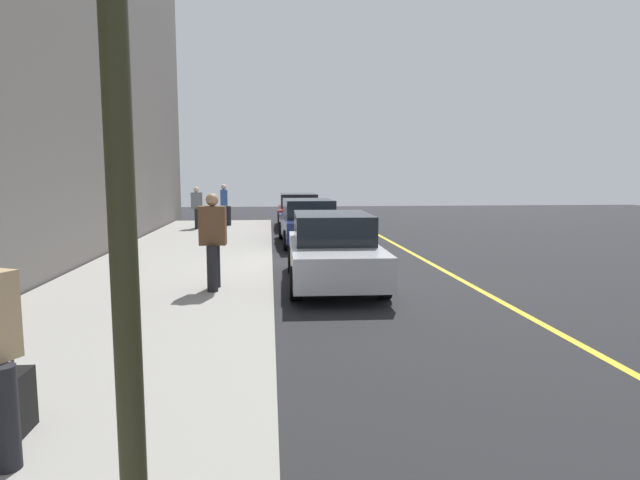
% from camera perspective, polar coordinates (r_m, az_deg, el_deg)
% --- Properties ---
extents(ground_plane, '(56.00, 56.00, 0.00)m').
position_cam_1_polar(ground_plane, '(12.53, -0.50, -3.78)').
color(ground_plane, black).
extents(sidewalk, '(28.00, 4.60, 0.15)m').
position_cam_1_polar(sidewalk, '(12.67, -15.57, -3.57)').
color(sidewalk, gray).
rests_on(sidewalk, ground).
extents(lane_stripe_centre, '(28.00, 0.14, 0.01)m').
position_cam_1_polar(lane_stripe_centre, '(13.19, 13.52, -3.42)').
color(lane_stripe_centre, gold).
rests_on(lane_stripe_centre, ground).
extents(parked_car_red, '(4.81, 1.93, 1.51)m').
position_cam_1_polar(parked_car_red, '(24.12, -2.31, 3.19)').
color(parked_car_red, black).
rests_on(parked_car_red, ground).
extents(parked_car_navy, '(4.83, 2.01, 1.51)m').
position_cam_1_polar(parked_car_navy, '(18.20, -1.24, 1.98)').
color(parked_car_navy, black).
rests_on(parked_car_navy, ground).
extents(parked_car_silver, '(4.64, 1.98, 1.51)m').
position_cam_1_polar(parked_car_silver, '(11.44, 1.37, -0.95)').
color(parked_car_silver, black).
rests_on(parked_car_silver, ground).
extents(pedestrian_grey_coat, '(0.56, 0.49, 1.71)m').
position_cam_1_polar(pedestrian_grey_coat, '(22.60, -13.06, 3.54)').
color(pedestrian_grey_coat, black).
rests_on(pedestrian_grey_coat, sidewalk).
extents(pedestrian_blue_coat, '(0.51, 0.59, 1.80)m').
position_cam_1_polar(pedestrian_blue_coat, '(23.65, -10.25, 3.86)').
color(pedestrian_blue_coat, black).
rests_on(pedestrian_blue_coat, sidewalk).
extents(pedestrian_brown_coat, '(0.61, 0.50, 1.84)m').
position_cam_1_polar(pedestrian_brown_coat, '(10.33, -11.39, 0.14)').
color(pedestrian_brown_coat, black).
rests_on(pedestrian_brown_coat, sidewalk).
extents(traffic_light_pole, '(0.35, 0.26, 3.91)m').
position_cam_1_polar(traffic_light_pole, '(2.45, -21.22, 18.10)').
color(traffic_light_pole, '#2D2D19').
rests_on(traffic_light_pole, sidewalk).
extents(rolling_suitcase, '(0.34, 0.22, 0.89)m').
position_cam_1_polar(rolling_suitcase, '(5.38, -29.85, -14.79)').
color(rolling_suitcase, black).
rests_on(rolling_suitcase, sidewalk).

